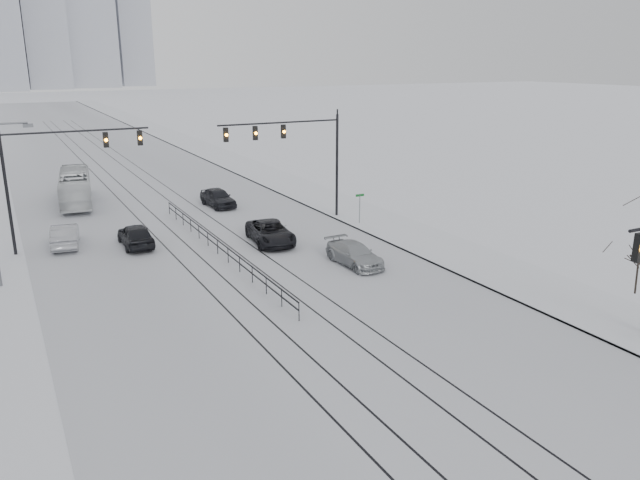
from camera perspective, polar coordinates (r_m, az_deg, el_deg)
The scene contains 15 objects.
road at distance 68.92m, azimuth -17.35°, elevation 5.46°, with size 22.00×260.00×0.02m, color silver.
sidewalk_east at distance 72.46m, azimuth -6.78°, elevation 6.65°, with size 5.00×260.00×0.16m, color silver.
curb at distance 71.65m, azimuth -8.62°, elevation 6.45°, with size 0.10×260.00×0.12m, color gray.
tram_rails at distance 49.78m, azimuth -13.00°, elevation 1.84°, with size 5.30×180.00×0.01m.
skyline at distance 281.56m, azimuth -25.52°, elevation 18.59°, with size 96.00×48.00×72.00m.
traffic_mast_ne at distance 46.78m, azimuth -2.04°, elevation 8.51°, with size 9.60×0.37×8.00m.
traffic_mast_nw at distance 43.43m, azimuth -23.04°, elevation 6.38°, with size 9.10×0.37×8.00m.
median_fence at distance 40.37m, azimuth -9.35°, elevation -0.57°, with size 0.06×24.00×1.00m.
street_sign at distance 46.64m, azimuth 3.66°, elevation 3.27°, with size 0.70×0.06×2.40m.
sedan_sb_inner at distance 43.12m, azimuth -16.50°, elevation 0.41°, with size 1.85×4.59×1.56m, color black.
sedan_sb_outer at distance 44.71m, azimuth -22.28°, elevation 0.38°, with size 1.62×4.65×1.53m, color #9A9CA1.
sedan_nb_front at distance 42.28m, azimuth -4.55°, elevation 0.68°, with size 2.47×5.36×1.49m, color black.
sedan_nb_right at distance 37.78m, azimuth 3.17°, elevation -1.32°, with size 1.88×4.61×1.34m, color #9FA3A6.
sedan_nb_far at distance 53.35m, azimuth -9.32°, elevation 3.84°, with size 1.84×4.57×1.56m, color black.
box_truck at distance 57.43m, azimuth -21.46°, elevation 4.47°, with size 2.41×10.30×2.87m, color silver.
Camera 1 is at (-11.85, -6.82, 12.09)m, focal length 35.00 mm.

